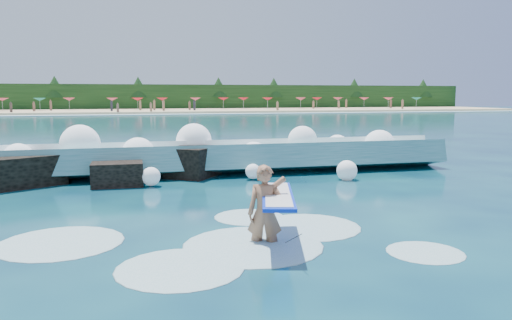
% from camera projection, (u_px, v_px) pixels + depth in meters
% --- Properties ---
extents(ground, '(200.00, 200.00, 0.00)m').
position_uv_depth(ground, '(216.00, 223.00, 11.81)').
color(ground, '#082541').
rests_on(ground, ground).
extents(beach, '(140.00, 20.00, 0.40)m').
position_uv_depth(beach, '(136.00, 111.00, 86.55)').
color(beach, tan).
rests_on(beach, ground).
extents(wet_band, '(140.00, 5.00, 0.08)m').
position_uv_depth(wet_band, '(138.00, 114.00, 76.03)').
color(wet_band, silver).
rests_on(wet_band, ground).
extents(treeline, '(140.00, 4.00, 5.00)m').
position_uv_depth(treeline, '(134.00, 98.00, 95.84)').
color(treeline, black).
rests_on(treeline, ground).
extents(breaking_wave, '(18.17, 2.82, 1.57)m').
position_uv_depth(breaking_wave, '(221.00, 158.00, 19.47)').
color(breaking_wave, teal).
rests_on(breaking_wave, ground).
extents(rock_cluster, '(8.22, 3.04, 1.29)m').
position_uv_depth(rock_cluster, '(106.00, 170.00, 17.33)').
color(rock_cluster, black).
rests_on(rock_cluster, ground).
extents(surfer_with_board, '(1.35, 3.08, 1.96)m').
position_uv_depth(surfer_with_board, '(268.00, 209.00, 10.03)').
color(surfer_with_board, '#986447').
rests_on(surfer_with_board, ground).
extents(wave_spray, '(15.21, 4.64, 1.97)m').
position_uv_depth(wave_spray, '(212.00, 148.00, 19.33)').
color(wave_spray, white).
rests_on(wave_spray, ground).
extents(surf_foam, '(8.90, 5.30, 0.14)m').
position_uv_depth(surf_foam, '(219.00, 242.00, 10.29)').
color(surf_foam, silver).
rests_on(surf_foam, ground).
extents(beach_umbrellas, '(111.50, 6.08, 0.50)m').
position_uv_depth(beach_umbrellas, '(135.00, 99.00, 88.03)').
color(beach_umbrellas, '#147D72').
rests_on(beach_umbrellas, ground).
extents(beachgoers, '(99.85, 13.11, 1.94)m').
position_uv_depth(beachgoers, '(107.00, 107.00, 81.28)').
color(beachgoers, '#3F332D').
rests_on(beachgoers, ground).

